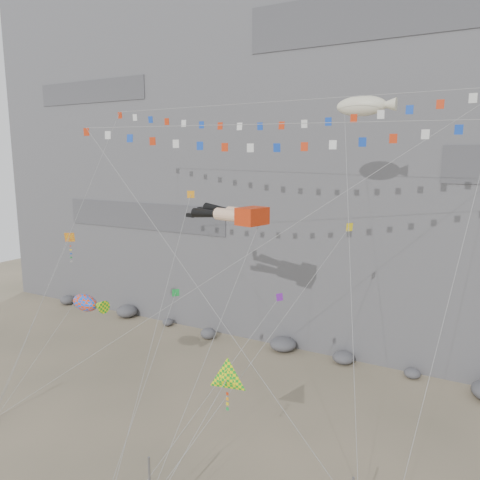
% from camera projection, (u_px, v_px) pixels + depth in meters
% --- Properties ---
extents(ground, '(120.00, 120.00, 0.00)m').
position_uv_depth(ground, '(180.00, 442.00, 30.93)').
color(ground, gray).
rests_on(ground, ground).
extents(cliff, '(80.00, 28.00, 50.00)m').
position_uv_depth(cliff, '(338.00, 101.00, 54.17)').
color(cliff, slate).
rests_on(cliff, ground).
extents(talus_boulders, '(60.00, 3.00, 1.20)m').
position_uv_depth(talus_boulders, '(283.00, 344.00, 45.49)').
color(talus_boulders, '#5E5D62').
rests_on(talus_boulders, ground).
extents(legs_kite, '(7.01, 14.89, 19.25)m').
position_uv_depth(legs_kite, '(232.00, 214.00, 33.54)').
color(legs_kite, red).
rests_on(legs_kite, ground).
extents(flag_banner_upper, '(30.47, 13.67, 30.25)m').
position_uv_depth(flag_banner_upper, '(270.00, 102.00, 33.48)').
color(flag_banner_upper, red).
rests_on(flag_banner_upper, ground).
extents(flag_banner_lower, '(25.73, 10.08, 24.08)m').
position_uv_depth(flag_banner_lower, '(264.00, 125.00, 29.59)').
color(flag_banner_lower, red).
rests_on(flag_banner_lower, ground).
extents(harlequin_kite, '(1.67, 9.51, 14.81)m').
position_uv_depth(harlequin_kite, '(69.00, 238.00, 38.27)').
color(harlequin_kite, red).
rests_on(harlequin_kite, ground).
extents(fish_windsock, '(5.91, 6.57, 10.44)m').
position_uv_depth(fish_windsock, '(85.00, 303.00, 34.43)').
color(fish_windsock, '#EC3E0C').
rests_on(fish_windsock, ground).
extents(delta_kite, '(2.98, 7.12, 9.40)m').
position_uv_depth(delta_kite, '(227.00, 379.00, 25.74)').
color(delta_kite, '#FFF40D').
rests_on(delta_kite, ground).
extents(blimp_windsock, '(6.07, 12.17, 25.04)m').
position_uv_depth(blimp_windsock, '(361.00, 107.00, 31.77)').
color(blimp_windsock, beige).
rests_on(blimp_windsock, ground).
extents(small_kite_a, '(3.26, 12.53, 19.88)m').
position_uv_depth(small_kite_a, '(190.00, 198.00, 35.15)').
color(small_kite_a, orange).
rests_on(small_kite_a, ground).
extents(small_kite_b, '(5.19, 9.17, 13.67)m').
position_uv_depth(small_kite_b, '(277.00, 300.00, 30.03)').
color(small_kite_b, purple).
rests_on(small_kite_b, ground).
extents(small_kite_c, '(3.71, 11.82, 14.72)m').
position_uv_depth(small_kite_c, '(175.00, 295.00, 32.81)').
color(small_kite_c, green).
rests_on(small_kite_c, ground).
extents(small_kite_d, '(7.19, 14.77, 20.79)m').
position_uv_depth(small_kite_d, '(347.00, 231.00, 31.53)').
color(small_kite_d, yellow).
rests_on(small_kite_d, ground).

